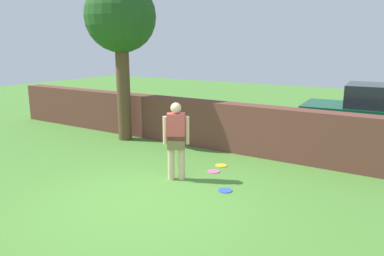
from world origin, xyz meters
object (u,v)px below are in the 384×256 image
Objects in this scene: person at (176,138)px; frisbee_yellow at (221,165)px; frisbee_blue at (225,190)px; frisbee_pink at (214,171)px; tree at (121,20)px.

frisbee_yellow is at bearing 39.91° from person.
frisbee_pink is at bearing 130.48° from frisbee_blue.
tree reaches higher than frisbee_blue.
tree is at bearing 155.67° from frisbee_blue.
frisbee_blue is 1.10m from frisbee_pink.
frisbee_blue is at bearing -49.52° from frisbee_pink.
tree is at bearing 169.22° from frisbee_yellow.
frisbee_pink is at bearing 28.52° from person.
frisbee_blue is 1.49m from frisbee_yellow.
tree is at bearing 115.59° from person.
frisbee_pink is (3.63, -1.13, -3.39)m from tree.
frisbee_blue is at bearing -24.33° from tree.
frisbee_yellow is (-0.05, 0.45, 0.00)m from frisbee_pink.
frisbee_pink is (-0.71, 0.83, 0.00)m from frisbee_blue.
frisbee_pink is 1.00× the size of frisbee_yellow.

